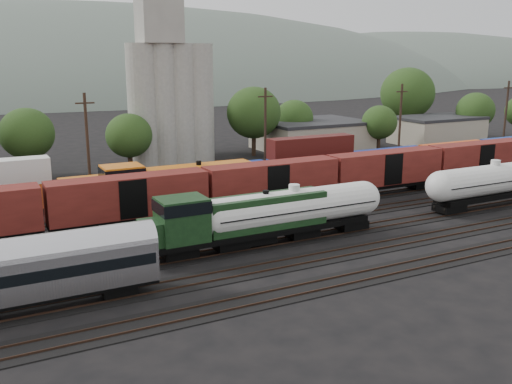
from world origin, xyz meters
name	(u,v)px	position (x,y,z in m)	size (l,w,h in m)	color
ground	(264,226)	(0.00, 0.00, 0.00)	(600.00, 600.00, 0.00)	black
tracks	(264,226)	(0.00, 0.00, 0.05)	(180.00, 33.20, 0.20)	black
green_locomotive	(232,220)	(-5.71, -5.00, 2.74)	(18.25, 3.22, 4.83)	black
tank_car_a	(294,210)	(0.32, -5.00, 2.86)	(18.45, 3.30, 4.84)	silver
tank_car_b	(494,181)	(25.72, -5.00, 2.90)	(18.74, 3.35, 4.91)	silver
orange_locomotive	(169,184)	(-6.09, 10.00, 2.83)	(20.00, 3.33, 5.00)	black
boxcar_string	(129,198)	(-11.76, 5.00, 3.12)	(138.20, 2.90, 4.20)	black
container_wall	(101,185)	(-12.16, 15.00, 2.38)	(160.60, 2.60, 5.80)	black
grain_silo	(170,90)	(3.28, 36.00, 11.26)	(13.40, 5.00, 29.00)	#99978C
industrial_sheds	(194,146)	(6.63, 35.25, 2.56)	(119.38, 17.26, 5.10)	#9E937F
tree_band	(96,118)	(-7.44, 37.97, 7.29)	(161.41, 21.76, 13.96)	black
utility_poles	(183,136)	(0.00, 22.00, 6.21)	(122.20, 0.36, 12.00)	black
distant_hills	(67,129)	(23.92, 260.00, -20.56)	(860.00, 286.00, 130.00)	#59665B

